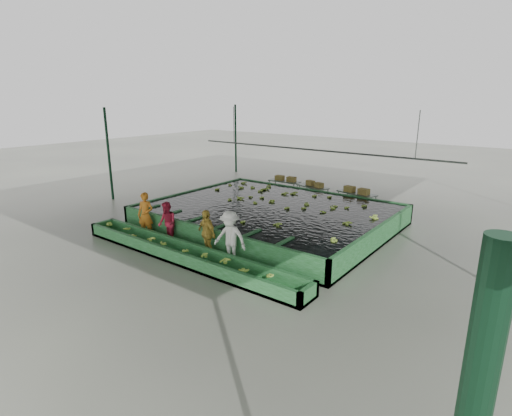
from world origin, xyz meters
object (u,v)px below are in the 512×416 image
Objects in this scene: packing_table_mid at (312,194)px; packing_table_right at (356,201)px; sorting_trough at (185,254)px; packing_table_left at (284,188)px; worker_d at (230,238)px; box_stack_left at (285,181)px; worker_b at (167,223)px; worker_a at (146,215)px; box_stack_right at (356,193)px; worker_c at (207,233)px; flotation_tank at (270,215)px; box_stack_mid at (315,186)px.

packing_table_right is (2.63, -0.17, 0.02)m from packing_table_mid.
sorting_trough is 10.62m from packing_table_left.
worker_d is 10.27m from box_stack_left.
sorting_trough is at bearing -160.92° from worker_d.
worker_b is 0.86× the size of packing_table_mid.
packing_table_mid reaches higher than packing_table_left.
box_stack_right is (5.17, 8.83, -0.01)m from worker_a.
packing_table_right is at bearing 78.05° from sorting_trough.
box_stack_right is at bearing 92.49° from worker_c.
worker_b is 1.25× the size of box_stack_right.
worker_b is at bearing -112.65° from flotation_tank.
worker_d is at bearing -77.68° from packing_table_mid.
flotation_tank is at bearing 31.39° from worker_a.
sorting_trough is 5.38× the size of worker_d.
box_stack_right is (0.66, 8.83, -0.02)m from worker_d.
sorting_trough is 5.23× the size of packing_table_mid.
box_stack_right is (4.71, -0.66, 0.48)m from packing_table_left.
worker_a is at bearing -93.23° from box_stack_left.
flotation_tank is at bearing 107.91° from worker_c.
box_stack_left is (-2.56, 5.17, 0.39)m from flotation_tank.
worker_c reaches higher than sorting_trough.
flotation_tank is 5.10m from sorting_trough.
packing_table_right is 0.46m from box_stack_right.
sorting_trough is at bearing -97.56° from worker_c.
box_stack_left is (-4.62, 0.54, 0.39)m from packing_table_right.
packing_table_left reaches higher than sorting_trough.
box_stack_left is (0.53, 9.47, -0.07)m from worker_a.
box_stack_right is at bearing 77.85° from sorting_trough.
worker_c is 1.10m from worker_d.
packing_table_left is 0.43m from box_stack_left.
box_stack_mid is at bearing -9.52° from box_stack_left.
packing_table_right reaches higher than sorting_trough.
worker_a is 1.45× the size of box_stack_left.
worker_c reaches higher than packing_table_mid.
worker_d reaches higher than box_stack_left.
flotation_tank is 1.00× the size of sorting_trough.
box_stack_right is (2.53, -0.29, 0.04)m from box_stack_mid.
worker_b is at bearing -85.36° from box_stack_left.
packing_table_mid is at bearing 109.32° from worker_c.
sorting_trough is at bearing -86.68° from packing_table_mid.
box_stack_right is (2.07, 4.53, 0.46)m from flotation_tank.
worker_a is 0.92× the size of packing_table_right.
box_stack_right reaches higher than box_stack_left.
packing_table_left is (-0.84, 9.49, -0.40)m from worker_b.
flotation_tank is 5.32m from worker_a.
box_stack_left is (-2.87, 9.47, -0.01)m from worker_c.
packing_table_right is at bearing -4.33° from box_stack_mid.
worker_a is 0.96× the size of packing_table_mid.
box_stack_mid is at bearing 175.67° from packing_table_right.
box_stack_mid reaches higher than box_stack_left.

